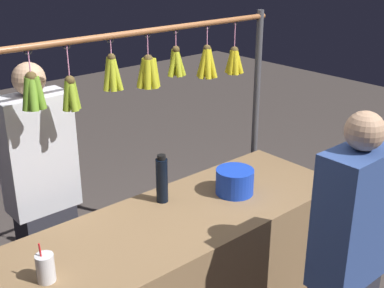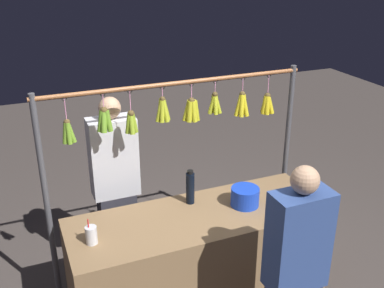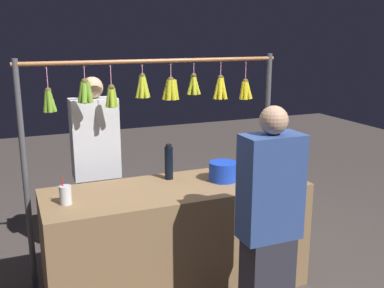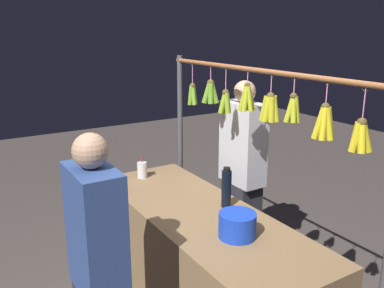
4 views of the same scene
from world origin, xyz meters
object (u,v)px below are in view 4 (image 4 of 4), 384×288
object	(u,v)px
customer_person	(99,284)
water_bottle	(226,188)
blue_bucket	(237,225)
vendor_person	(242,178)
drink_cup	(142,170)

from	to	relation	value
customer_person	water_bottle	bearing A→B (deg)	-73.61
water_bottle	blue_bucket	world-z (taller)	water_bottle
vendor_person	customer_person	bearing A→B (deg)	116.93
water_bottle	drink_cup	world-z (taller)	water_bottle
vendor_person	drink_cup	bearing A→B (deg)	65.35
blue_bucket	customer_person	xyz separation A→B (m)	(0.08, 0.79, -0.15)
water_bottle	customer_person	world-z (taller)	customer_person
vendor_person	blue_bucket	bearing A→B (deg)	140.29
water_bottle	vendor_person	xyz separation A→B (m)	(0.46, -0.50, -0.18)
drink_cup	customer_person	xyz separation A→B (m)	(-1.09, 0.74, -0.14)
blue_bucket	customer_person	distance (m)	0.81
water_bottle	drink_cup	size ratio (longest dim) A/B	1.50
drink_cup	blue_bucket	bearing A→B (deg)	-177.80
water_bottle	customer_person	distance (m)	1.04
blue_bucket	water_bottle	bearing A→B (deg)	-27.47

